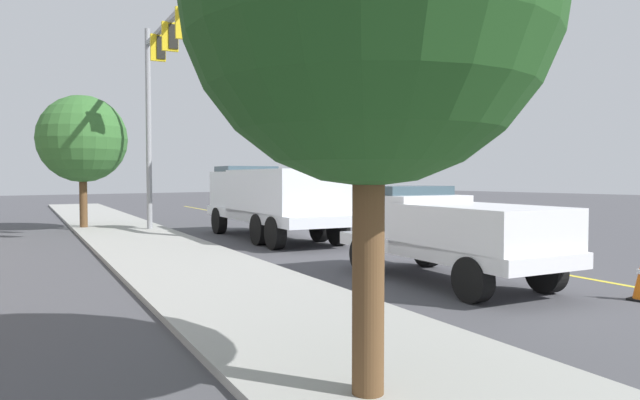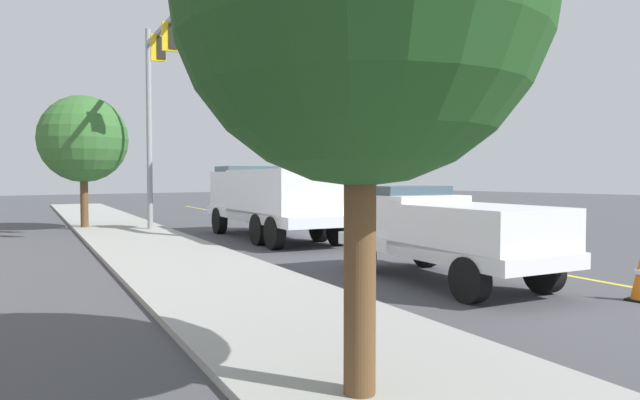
{
  "view_description": "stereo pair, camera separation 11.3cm",
  "coord_description": "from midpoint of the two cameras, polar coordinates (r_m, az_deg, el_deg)",
  "views": [
    {
      "loc": [
        -16.42,
        14.44,
        2.28
      ],
      "look_at": [
        0.39,
        1.18,
        1.4
      ],
      "focal_mm": 32.16,
      "sensor_mm": 36.0,
      "label": 1
    },
    {
      "loc": [
        -16.49,
        14.35,
        2.28
      ],
      "look_at": [
        0.39,
        1.18,
        1.4
      ],
      "focal_mm": 32.16,
      "sensor_mm": 36.0,
      "label": 2
    }
  ],
  "objects": [
    {
      "name": "ground",
      "position": [
        21.98,
        2.91,
        -3.6
      ],
      "size": [
        120.0,
        120.0,
        0.0
      ],
      "primitive_type": "plane",
      "color": "#47474C"
    },
    {
      "name": "traffic_cone_mid_rear",
      "position": [
        24.77,
        -4.38,
        -1.98
      ],
      "size": [
        0.4,
        0.4,
        0.84
      ],
      "color": "black",
      "rests_on": "ground"
    },
    {
      "name": "lane_centre_stripe",
      "position": [
        21.98,
        2.91,
        -3.59
      ],
      "size": [
        49.18,
        9.34,
        0.01
      ],
      "primitive_type": "cube",
      "rotation": [
        0.0,
        0.0,
        -0.18
      ],
      "color": "yellow",
      "rests_on": "ground"
    },
    {
      "name": "traffic_cone_mid_front",
      "position": [
        17.48,
        6.58,
        -3.81
      ],
      "size": [
        0.4,
        0.4,
        0.83
      ],
      "color": "black",
      "rests_on": "ground"
    },
    {
      "name": "utility_bucket_truck",
      "position": [
        21.01,
        -5.06,
        0.5
      ],
      "size": [
        8.52,
        3.96,
        6.58
      ],
      "color": "white",
      "rests_on": "ground"
    },
    {
      "name": "traffic_signal_mast",
      "position": [
        22.81,
        -15.79,
        11.56
      ],
      "size": [
        6.82,
        1.47,
        8.3
      ],
      "color": "gray",
      "rests_on": "ground"
    },
    {
      "name": "service_pickup_truck",
      "position": [
        12.63,
        12.32,
        -2.97
      ],
      "size": [
        5.89,
        3.09,
        2.06
      ],
      "color": "white",
      "rests_on": "ground"
    },
    {
      "name": "sidewalk_far_side",
      "position": [
        19.3,
        -16.59,
        -4.35
      ],
      "size": [
        59.64,
        14.55,
        0.12
      ],
      "primitive_type": "cube",
      "rotation": [
        0.0,
        0.0,
        -0.18
      ],
      "color": "#9E9E99",
      "rests_on": "ground"
    },
    {
      "name": "street_tree_left",
      "position": [
        5.89,
        4.33,
        19.27
      ],
      "size": [
        3.66,
        3.66,
        5.84
      ],
      "color": "brown",
      "rests_on": "ground"
    },
    {
      "name": "street_tree_right",
      "position": [
        26.42,
        -22.69,
        5.61
      ],
      "size": [
        3.68,
        3.68,
        5.72
      ],
      "color": "brown",
      "rests_on": "ground"
    },
    {
      "name": "passing_minivan",
      "position": [
        31.26,
        -2.05,
        -0.05
      ],
      "size": [
        5.07,
        2.75,
        1.69
      ],
      "color": "black",
      "rests_on": "ground"
    }
  ]
}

